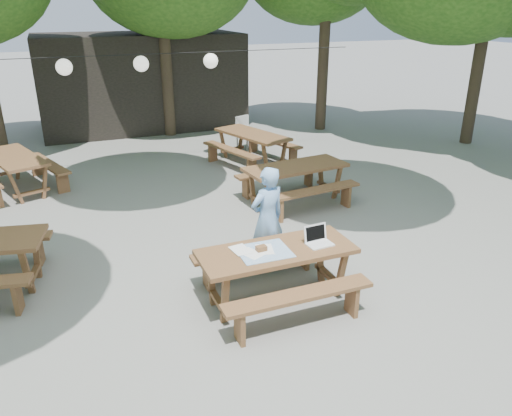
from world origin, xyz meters
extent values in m
plane|color=slate|center=(0.00, 0.00, 0.00)|extent=(80.00, 80.00, 0.00)
cube|color=black|center=(0.50, 10.50, 1.40)|extent=(6.00, 3.00, 2.80)
cube|color=brown|center=(0.25, -0.33, 0.72)|extent=(2.00, 0.80, 0.06)
cube|color=brown|center=(0.25, -0.98, 0.45)|extent=(1.90, 0.28, 0.05)
cube|color=brown|center=(0.25, 0.32, 0.45)|extent=(1.90, 0.28, 0.05)
cube|color=brown|center=(0.25, -0.33, 0.34)|extent=(1.70, 0.70, 0.69)
cube|color=brown|center=(2.04, 2.73, 0.72)|extent=(2.07, 1.00, 0.06)
cube|color=brown|center=(2.10, 2.09, 0.45)|extent=(1.92, 0.48, 0.05)
cube|color=brown|center=(1.97, 3.38, 0.45)|extent=(1.92, 0.48, 0.05)
cube|color=brown|center=(2.04, 2.73, 0.34)|extent=(1.76, 0.87, 0.69)
cube|color=brown|center=(-3.03, 5.49, 0.72)|extent=(1.42, 2.15, 0.06)
cube|color=brown|center=(-2.42, 5.70, 0.45)|extent=(0.89, 1.89, 0.05)
cube|color=brown|center=(-3.03, 5.49, 0.34)|extent=(1.22, 1.84, 0.69)
cube|color=brown|center=(2.21, 5.44, 0.72)|extent=(1.39, 2.15, 0.06)
cube|color=brown|center=(2.83, 5.64, 0.45)|extent=(0.86, 1.89, 0.05)
cube|color=brown|center=(1.59, 5.23, 0.45)|extent=(0.86, 1.89, 0.05)
cube|color=brown|center=(2.21, 5.44, 0.34)|extent=(1.20, 1.83, 0.69)
imported|color=#7FB1E8|center=(0.50, 0.55, 0.78)|extent=(0.64, 0.50, 1.55)
cube|color=silver|center=(2.50, 6.53, 0.40)|extent=(0.57, 0.57, 0.04)
cube|color=silver|center=(2.43, 6.72, 0.66)|extent=(0.42, 0.20, 0.48)
cube|color=silver|center=(2.50, 6.53, 0.19)|extent=(0.55, 0.55, 0.38)
cube|color=white|center=(0.82, -0.43, 0.76)|extent=(0.35, 0.25, 0.02)
cube|color=white|center=(0.81, -0.31, 0.88)|extent=(0.33, 0.08, 0.23)
cube|color=black|center=(0.81, -0.32, 0.88)|extent=(0.28, 0.06, 0.19)
cube|color=#367ABB|center=(0.07, -0.33, 0.75)|extent=(0.66, 0.57, 0.01)
cube|color=white|center=(-0.09, -0.33, 0.76)|extent=(0.32, 0.36, 0.00)
cube|color=white|center=(0.10, -0.29, 0.76)|extent=(0.28, 0.34, 0.00)
cube|color=white|center=(-0.19, -0.20, 0.76)|extent=(0.25, 0.32, 0.00)
cube|color=brown|center=(0.05, -0.31, 0.80)|extent=(0.14, 0.10, 0.06)
cylinder|color=black|center=(0.50, 6.00, 2.60)|extent=(9.00, 0.02, 0.02)
sphere|color=white|center=(-1.80, 6.00, 2.40)|extent=(0.34, 0.34, 0.34)
sphere|color=white|center=(-0.20, 6.00, 2.40)|extent=(0.34, 0.34, 0.34)
sphere|color=white|center=(1.40, 6.00, 2.40)|extent=(0.34, 0.34, 0.34)
cylinder|color=#2D2319|center=(1.00, 9.00, 2.33)|extent=(0.32, 0.32, 4.65)
cylinder|color=#2D2319|center=(5.50, 8.00, 2.10)|extent=(0.32, 0.32, 4.20)
cylinder|color=#2D2319|center=(8.50, 5.00, 2.26)|extent=(0.32, 0.32, 4.51)
camera|label=1|loc=(-2.12, -5.47, 3.65)|focal=35.00mm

